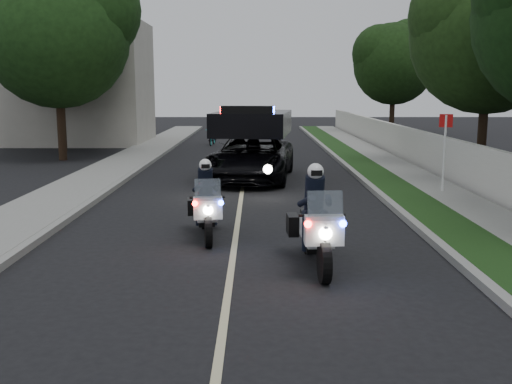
{
  "coord_description": "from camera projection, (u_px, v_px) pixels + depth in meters",
  "views": [
    {
      "loc": [
        0.44,
        -8.99,
        3.14
      ],
      "look_at": [
        0.44,
        3.32,
        1.0
      ],
      "focal_mm": 41.5,
      "sensor_mm": 36.0,
      "label": 1
    }
  ],
  "objects": [
    {
      "name": "tree_left_far",
      "position": [
        64.0,
        151.0,
        30.44
      ],
      "size": [
        7.15,
        7.15,
        10.28
      ],
      "primitive_type": null,
      "rotation": [
        0.0,
        0.0,
        0.18
      ],
      "color": "black",
      "rests_on": "ground"
    },
    {
      "name": "cyclist",
      "position": [
        213.0,
        145.0,
        33.82
      ],
      "size": [
        0.58,
        0.4,
        1.6
      ],
      "primitive_type": "imported",
      "rotation": [
        0.0,
        0.0,
        3.16
      ],
      "color": "black",
      "rests_on": "ground"
    },
    {
      "name": "curb_left",
      "position": [
        117.0,
        185.0,
        19.23
      ],
      "size": [
        0.2,
        60.0,
        0.15
      ],
      "primitive_type": "cube",
      "color": "gray",
      "rests_on": "ground"
    },
    {
      "name": "police_suv",
      "position": [
        252.0,
        180.0,
        20.86
      ],
      "size": [
        3.33,
        6.03,
        2.8
      ],
      "primitive_type": "imported",
      "rotation": [
        0.0,
        0.0,
        -0.12
      ],
      "color": "black",
      "rests_on": "ground"
    },
    {
      "name": "sidewalk_left",
      "position": [
        83.0,
        185.0,
        19.23
      ],
      "size": [
        2.0,
        60.0,
        0.16
      ],
      "primitive_type": "cube",
      "color": "gray",
      "rests_on": "ground"
    },
    {
      "name": "tree_right_e",
      "position": [
        391.0,
        134.0,
        42.37
      ],
      "size": [
        6.48,
        6.48,
        9.54
      ],
      "primitive_type": null,
      "rotation": [
        0.0,
        0.0,
        -0.14
      ],
      "color": "#173410",
      "rests_on": "ground"
    },
    {
      "name": "curb_right",
      "position": [
        368.0,
        185.0,
        19.23
      ],
      "size": [
        0.2,
        60.0,
        0.15
      ],
      "primitive_type": "cube",
      "color": "gray",
      "rests_on": "ground"
    },
    {
      "name": "bicycle",
      "position": [
        213.0,
        145.0,
        33.82
      ],
      "size": [
        0.75,
        1.8,
        0.92
      ],
      "primitive_type": "imported",
      "rotation": [
        0.0,
        0.0,
        -0.08
      ],
      "color": "black",
      "rests_on": "ground"
    },
    {
      "name": "police_moto_left",
      "position": [
        207.0,
        237.0,
        12.73
      ],
      "size": [
        0.94,
        2.06,
        1.69
      ],
      "primitive_type": null,
      "rotation": [
        0.0,
        0.0,
        0.13
      ],
      "color": "silver",
      "rests_on": "ground"
    },
    {
      "name": "ground",
      "position": [
        228.0,
        290.0,
        9.39
      ],
      "size": [
        120.0,
        120.0,
        0.0
      ],
      "primitive_type": "plane",
      "color": "black",
      "rests_on": "ground"
    },
    {
      "name": "tree_right_d",
      "position": [
        480.0,
        169.0,
        23.76
      ],
      "size": [
        7.61,
        7.61,
        10.05
      ],
      "primitive_type": null,
      "rotation": [
        0.0,
        0.0,
        0.32
      ],
      "color": "#224316",
      "rests_on": "ground"
    },
    {
      "name": "police_moto_right",
      "position": [
        315.0,
        266.0,
        10.62
      ],
      "size": [
        0.89,
        2.22,
        1.86
      ],
      "primitive_type": null,
      "rotation": [
        0.0,
        0.0,
        0.06
      ],
      "color": "silver",
      "rests_on": "ground"
    },
    {
      "name": "property_wall",
      "position": [
        462.0,
        164.0,
        19.11
      ],
      "size": [
        0.22,
        60.0,
        1.5
      ],
      "primitive_type": "cube",
      "color": "beige",
      "rests_on": "ground"
    },
    {
      "name": "sidewalk_right",
      "position": [
        430.0,
        185.0,
        19.23
      ],
      "size": [
        1.4,
        60.0,
        0.16
      ],
      "primitive_type": "cube",
      "color": "gray",
      "rests_on": "ground"
    },
    {
      "name": "building_far",
      "position": [
        77.0,
        83.0,
        34.41
      ],
      "size": [
        8.0,
        6.0,
        7.0
      ],
      "primitive_type": "cube",
      "color": "#A8A396",
      "rests_on": "ground"
    },
    {
      "name": "sign_post",
      "position": [
        442.0,
        196.0,
        17.66
      ],
      "size": [
        0.49,
        0.49,
        2.51
      ],
      "primitive_type": null,
      "rotation": [
        0.0,
        0.0,
        -0.31
      ],
      "color": "#B30C1D",
      "rests_on": "ground"
    },
    {
      "name": "tree_left_near",
      "position": [
        63.0,
        160.0,
        26.68
      ],
      "size": [
        6.7,
        6.7,
        10.67
      ],
      "primitive_type": null,
      "rotation": [
        0.0,
        0.0,
        0.05
      ],
      "color": "#1C4015",
      "rests_on": "ground"
    },
    {
      "name": "grass_verge",
      "position": [
        390.0,
        185.0,
        19.23
      ],
      "size": [
        1.2,
        60.0,
        0.16
      ],
      "primitive_type": "cube",
      "color": "#193814",
      "rests_on": "ground"
    },
    {
      "name": "lane_marking",
      "position": [
        243.0,
        187.0,
        19.24
      ],
      "size": [
        0.12,
        50.0,
        0.01
      ],
      "primitive_type": "cube",
      "color": "#BFB78C",
      "rests_on": "ground"
    }
  ]
}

